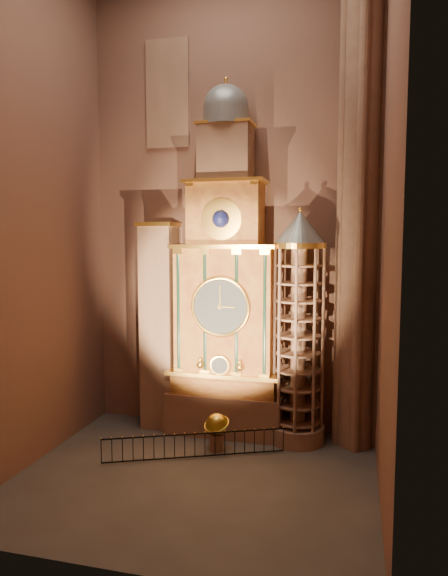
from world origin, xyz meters
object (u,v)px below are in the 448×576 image
(astronomical_clock, at_px, (226,296))
(portrait_tower, at_px, (159,325))
(stair_turret, at_px, (298,330))
(celestial_globe, at_px, (217,428))
(iron_railing, at_px, (195,446))

(astronomical_clock, bearing_deg, portrait_tower, 179.71)
(portrait_tower, relative_size, stair_turret, 0.94)
(celestial_globe, height_order, iron_railing, celestial_globe)
(celestial_globe, bearing_deg, astronomical_clock, 93.63)
(stair_turret, bearing_deg, celestial_globe, -150.27)
(stair_turret, distance_m, celestial_globe, 5.76)
(astronomical_clock, height_order, portrait_tower, astronomical_clock)
(portrait_tower, distance_m, celestial_globe, 5.88)
(portrait_tower, relative_size, iron_railing, 1.42)
(stair_turret, height_order, celestial_globe, stair_turret)
(portrait_tower, bearing_deg, astronomical_clock, -0.29)
(astronomical_clock, distance_m, iron_railing, 6.94)
(astronomical_clock, relative_size, celestial_globe, 9.95)
(portrait_tower, height_order, celestial_globe, portrait_tower)
(astronomical_clock, bearing_deg, stair_turret, -4.30)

